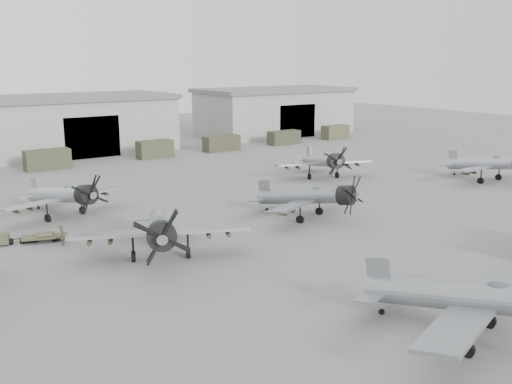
% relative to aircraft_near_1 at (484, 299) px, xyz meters
% --- Properties ---
extents(ground, '(220.00, 220.00, 0.00)m').
position_rel_aircraft_near_1_xyz_m(ground, '(3.28, 10.14, -2.30)').
color(ground, slate).
rests_on(ground, ground).
extents(hangar_center, '(29.00, 14.80, 8.70)m').
position_rel_aircraft_near_1_xyz_m(hangar_center, '(3.28, 72.10, 2.07)').
color(hangar_center, '#AEADA2').
rests_on(hangar_center, ground).
extents(hangar_right, '(29.00, 14.80, 8.70)m').
position_rel_aircraft_near_1_xyz_m(hangar_right, '(41.28, 72.10, 2.07)').
color(hangar_right, '#AEADA2').
rests_on(hangar_right, ground).
extents(support_truck_3, '(5.68, 2.20, 2.59)m').
position_rel_aircraft_near_1_xyz_m(support_truck_3, '(-4.64, 60.14, -1.01)').
color(support_truck_3, '#3A4029').
rests_on(support_truck_3, ground).
extents(support_truck_4, '(5.11, 2.20, 2.56)m').
position_rel_aircraft_near_1_xyz_m(support_truck_4, '(10.58, 60.14, -1.02)').
color(support_truck_4, '#3D442C').
rests_on(support_truck_4, ground).
extents(support_truck_5, '(5.75, 2.20, 2.40)m').
position_rel_aircraft_near_1_xyz_m(support_truck_5, '(21.91, 60.14, -1.10)').
color(support_truck_5, '#3A3A26').
rests_on(support_truck_5, ground).
extents(support_truck_6, '(5.60, 2.20, 2.28)m').
position_rel_aircraft_near_1_xyz_m(support_truck_6, '(34.24, 60.14, -1.16)').
color(support_truck_6, '#363C27').
rests_on(support_truck_6, ground).
extents(support_truck_7, '(4.99, 2.20, 2.44)m').
position_rel_aircraft_near_1_xyz_m(support_truck_7, '(45.90, 60.14, -1.08)').
color(support_truck_7, '#4B4A31').
rests_on(support_truck_7, ground).
extents(aircraft_near_1, '(12.63, 11.37, 5.07)m').
position_rel_aircraft_near_1_xyz_m(aircraft_near_1, '(0.00, 0.00, 0.00)').
color(aircraft_near_1, gray).
rests_on(aircraft_near_1, ground).
extents(aircraft_mid_1, '(12.50, 11.33, 5.11)m').
position_rel_aircraft_near_1_xyz_m(aircraft_mid_1, '(-7.86, 20.30, 0.02)').
color(aircraft_mid_1, '#919499').
rests_on(aircraft_mid_1, ground).
extents(aircraft_mid_2, '(11.23, 10.12, 4.52)m').
position_rel_aircraft_near_1_xyz_m(aircraft_mid_2, '(7.89, 22.35, -0.25)').
color(aircraft_mid_2, gray).
rests_on(aircraft_mid_2, ground).
extents(aircraft_mid_3, '(11.67, 10.50, 4.70)m').
position_rel_aircraft_near_1_xyz_m(aircraft_mid_3, '(35.36, 22.36, -0.17)').
color(aircraft_mid_3, '#A0A3A9').
rests_on(aircraft_mid_3, ground).
extents(aircraft_far_0, '(11.58, 10.43, 4.61)m').
position_rel_aircraft_near_1_xyz_m(aircraft_far_0, '(-9.95, 35.32, -0.21)').
color(aircraft_far_0, '#A1A4AA').
rests_on(aircraft_far_0, ground).
extents(aircraft_far_1, '(11.66, 10.52, 4.70)m').
position_rel_aircraft_near_1_xyz_m(aircraft_far_1, '(20.65, 34.94, -0.17)').
color(aircraft_far_1, gray).
rests_on(aircraft_far_1, ground).
extents(tug_trailer, '(5.95, 2.96, 1.19)m').
position_rel_aircraft_near_1_xyz_m(tug_trailer, '(-15.43, 30.10, -1.86)').
color(tug_trailer, '#46432E').
rests_on(tug_trailer, ground).
extents(ground_crew, '(0.57, 0.69, 1.62)m').
position_rel_aircraft_near_1_xyz_m(ground_crew, '(-12.55, 27.77, -1.49)').
color(ground_crew, '#44422D').
rests_on(ground_crew, ground).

